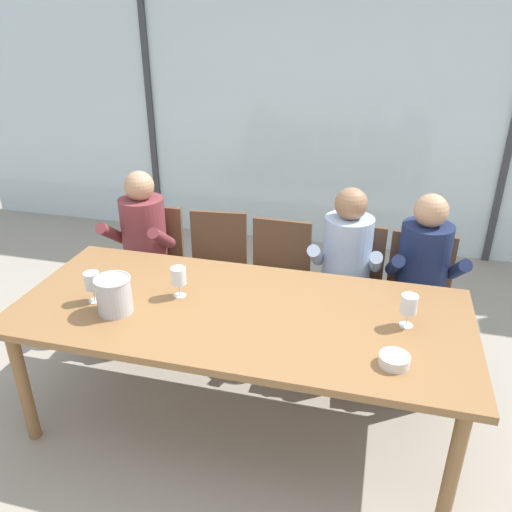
% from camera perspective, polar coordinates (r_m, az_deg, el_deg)
% --- Properties ---
extents(ground, '(14.00, 14.00, 0.00)m').
position_cam_1_polar(ground, '(3.97, 2.37, -8.02)').
color(ground, '#9E9384').
extents(window_glass_panel, '(7.62, 0.03, 2.60)m').
position_cam_1_polar(window_glass_panel, '(5.06, 6.91, 15.26)').
color(window_glass_panel, silver).
rests_on(window_glass_panel, ground).
extents(window_mullion_left, '(0.06, 0.06, 2.60)m').
position_cam_1_polar(window_mullion_left, '(5.54, -11.67, 15.84)').
color(window_mullion_left, '#38383D').
rests_on(window_mullion_left, ground).
extents(hillside_vineyard, '(13.62, 2.40, 1.63)m').
position_cam_1_polar(hillside_vineyard, '(8.59, 10.23, 16.07)').
color(hillside_vineyard, '#386633').
rests_on(hillside_vineyard, ground).
extents(dining_table, '(2.42, 1.05, 0.77)m').
position_cam_1_polar(dining_table, '(2.78, -1.82, -7.11)').
color(dining_table, olive).
rests_on(dining_table, ground).
extents(chair_near_curtain, '(0.46, 0.46, 0.89)m').
position_cam_1_polar(chair_near_curtain, '(3.95, -11.43, -0.09)').
color(chair_near_curtain, brown).
rests_on(chair_near_curtain, ground).
extents(chair_left_of_center, '(0.49, 0.49, 0.89)m').
position_cam_1_polar(chair_left_of_center, '(3.78, -4.40, -0.85)').
color(chair_left_of_center, brown).
rests_on(chair_left_of_center, ground).
extents(chair_center, '(0.45, 0.45, 0.89)m').
position_cam_1_polar(chair_center, '(3.63, 2.45, -1.99)').
color(chair_center, brown).
rests_on(chair_center, ground).
extents(chair_right_of_center, '(0.46, 0.46, 0.89)m').
position_cam_1_polar(chair_right_of_center, '(3.61, 10.46, -2.58)').
color(chair_right_of_center, brown).
rests_on(chair_right_of_center, ground).
extents(chair_near_window_right, '(0.47, 0.47, 0.89)m').
position_cam_1_polar(chair_near_window_right, '(3.58, 17.53, -3.69)').
color(chair_near_window_right, brown).
rests_on(chair_near_window_right, ground).
extents(person_maroon_top, '(0.47, 0.62, 1.21)m').
position_cam_1_polar(person_maroon_top, '(3.76, -12.77, 1.33)').
color(person_maroon_top, brown).
rests_on(person_maroon_top, ground).
extents(person_pale_blue_shirt, '(0.46, 0.61, 1.21)m').
position_cam_1_polar(person_pale_blue_shirt, '(3.39, 9.89, -1.21)').
color(person_pale_blue_shirt, '#9EB2D1').
rests_on(person_pale_blue_shirt, ground).
extents(person_navy_polo, '(0.49, 0.63, 1.21)m').
position_cam_1_polar(person_navy_polo, '(3.40, 18.14, -2.10)').
color(person_navy_polo, '#192347').
rests_on(person_navy_polo, ground).
extents(ice_bucket_primary, '(0.19, 0.19, 0.20)m').
position_cam_1_polar(ice_bucket_primary, '(2.77, -15.55, -4.15)').
color(ice_bucket_primary, '#B7B7BC').
rests_on(ice_bucket_primary, dining_table).
extents(tasting_bowl, '(0.14, 0.14, 0.05)m').
position_cam_1_polar(tasting_bowl, '(2.41, 15.14, -11.13)').
color(tasting_bowl, silver).
rests_on(tasting_bowl, dining_table).
extents(wine_glass_by_left_taster, '(0.08, 0.08, 0.17)m').
position_cam_1_polar(wine_glass_by_left_taster, '(2.89, -17.78, -2.71)').
color(wine_glass_by_left_taster, silver).
rests_on(wine_glass_by_left_taster, dining_table).
extents(wine_glass_near_bucket, '(0.08, 0.08, 0.17)m').
position_cam_1_polar(wine_glass_near_bucket, '(2.65, 16.66, -5.30)').
color(wine_glass_near_bucket, silver).
rests_on(wine_glass_near_bucket, dining_table).
extents(wine_glass_center_pour, '(0.08, 0.08, 0.17)m').
position_cam_1_polar(wine_glass_center_pour, '(2.83, -8.62, -2.35)').
color(wine_glass_center_pour, silver).
rests_on(wine_glass_center_pour, dining_table).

